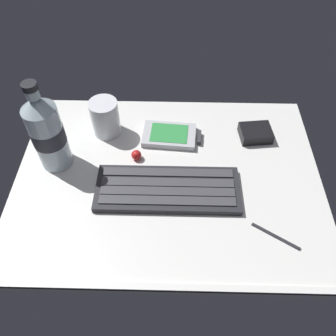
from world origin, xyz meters
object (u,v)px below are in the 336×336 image
object	(u,v)px
handheld_device	(172,135)
charger_block	(255,133)
juice_cup	(105,119)
water_bottle	(47,132)
trackball_mouse	(136,155)
stylus_pen	(276,236)
keyboard	(170,189)

from	to	relation	value
handheld_device	charger_block	size ratio (longest dim) A/B	1.89
handheld_device	juice_cup	bearing A→B (deg)	173.29
charger_block	handheld_device	bearing A→B (deg)	-177.85
water_bottle	charger_block	distance (cm)	45.31
trackball_mouse	handheld_device	bearing A→B (deg)	40.26
stylus_pen	charger_block	bearing A→B (deg)	123.27
water_bottle	stylus_pen	xyz separation A→B (cm)	(44.27, -17.13, -8.66)
charger_block	trackball_mouse	bearing A→B (deg)	-164.93
keyboard	handheld_device	xyz separation A→B (cm)	(0.26, 15.15, -0.08)
handheld_device	stylus_pen	xyz separation A→B (cm)	(19.55, -24.90, -0.38)
trackball_mouse	charger_block	bearing A→B (deg)	15.07
juice_cup	charger_block	xyz separation A→B (cm)	(34.24, -1.06, -2.71)
handheld_device	charger_block	world-z (taller)	charger_block
trackball_mouse	stylus_pen	bearing A→B (deg)	-34.08
juice_cup	charger_block	world-z (taller)	juice_cup
handheld_device	juice_cup	world-z (taller)	juice_cup
handheld_device	water_bottle	xyz separation A→B (cm)	(-24.72, -7.76, 8.28)
charger_block	water_bottle	bearing A→B (deg)	-169.05
juice_cup	stylus_pen	size ratio (longest dim) A/B	0.89
charger_block	stylus_pen	size ratio (longest dim) A/B	0.74
juice_cup	water_bottle	size ratio (longest dim) A/B	0.41
keyboard	charger_block	world-z (taller)	charger_block
keyboard	charger_block	bearing A→B (deg)	39.34
water_bottle	trackball_mouse	size ratio (longest dim) A/B	9.45
handheld_device	juice_cup	size ratio (longest dim) A/B	1.55
keyboard	juice_cup	distance (cm)	22.76
juice_cup	keyboard	bearing A→B (deg)	-48.67
keyboard	juice_cup	bearing A→B (deg)	131.33
juice_cup	trackball_mouse	xyz separation A→B (cm)	(7.49, -8.27, -2.81)
charger_block	stylus_pen	bearing A→B (deg)	-88.98
handheld_device	stylus_pen	distance (cm)	31.66
juice_cup	charger_block	bearing A→B (deg)	-1.78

